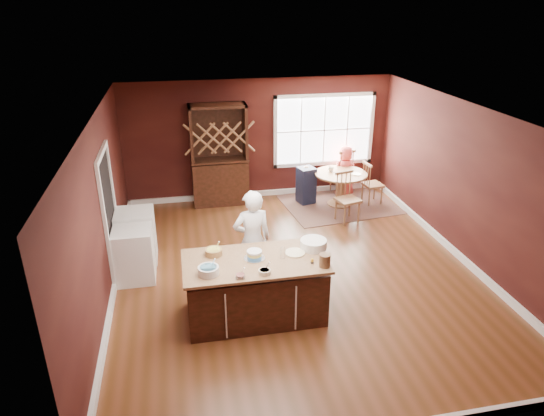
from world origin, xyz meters
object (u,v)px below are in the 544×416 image
Objects in this scene: high_chair at (306,185)px; chair_south at (348,198)px; dining_table at (340,182)px; seated_woman at (345,171)px; toddler at (304,168)px; layer_cake at (254,255)px; baker at (252,240)px; chair_north at (342,170)px; chair_east at (373,183)px; hutch at (219,156)px; washer at (134,255)px; kitchen_island at (255,289)px; dryer at (136,236)px.

chair_south is at bearing -77.19° from high_chair.
dining_table is 0.96× the size of seated_woman.
seated_woman reaches higher than toddler.
layer_cake is 4.38m from toddler.
layer_cake is 0.34× the size of high_chair.
baker reaches higher than chair_south.
toddler is at bearing 103.14° from chair_south.
chair_south is 0.96× the size of chair_north.
hutch is at bearing 70.47° from chair_east.
chair_south reaches higher than dining_table.
chair_east is 0.91m from chair_north.
toddler is 0.29× the size of washer.
high_chair is 4.42m from washer.
washer is (-1.77, 1.33, -0.53)m from layer_cake.
kitchen_island reaches higher than dining_table.
dining_table is 1.28× the size of washer.
washer is at bearing -143.02° from toddler.
hutch is at bearing 90.86° from kitchen_island.
chair_east is (0.75, -0.05, -0.04)m from dining_table.
hutch is at bearing -92.79° from baker.
layer_cake reaches higher than chair_east.
washer reaches higher than dining_table.
chair_east is at bearing 108.87° from chair_north.
seated_woman is (2.72, 3.44, -0.23)m from baker.
dining_table is at bearing -13.46° from hutch.
dining_table is 0.77m from chair_north.
baker is 1.99m from washer.
high_chair is at bearing 69.52° from chair_east.
dining_table is 0.51× the size of hutch.
chair_north is at bearing 33.65° from washer.
seated_woman reaches higher than dryer.
chair_south is at bearing 61.45° from seated_woman.
baker reaches higher than chair_north.
washer is at bearing 143.15° from layer_cake.
dining_table is at bearing -34.90° from high_chair.
dining_table is 3.81m from baker.
layer_cake is 2.70m from dryer.
kitchen_island is 1.90× the size of chair_south.
hutch is at bearing 171.65° from toddler.
kitchen_island is 2.68m from dryer.
high_chair is (-0.58, 1.14, -0.10)m from chair_south.
chair_north is at bearing 69.38° from dining_table.
hutch is 3.46m from washer.
layer_cake is (-0.08, -0.73, 0.15)m from baker.
layer_cake reaches higher than dryer.
dryer is at bearing 177.18° from chair_south.
chair_south reaches higher than chair_east.
dryer reaches higher than kitchen_island.
baker reaches higher than kitchen_island.
washer is (-4.58, -2.85, -0.15)m from seated_woman.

